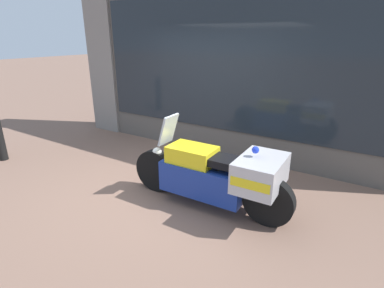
% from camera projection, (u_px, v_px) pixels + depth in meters
% --- Properties ---
extents(ground_plane, '(60.00, 60.00, 0.00)m').
position_uv_depth(ground_plane, '(157.00, 187.00, 4.77)').
color(ground_plane, '#7A5B4C').
extents(shop_building, '(6.83, 0.55, 3.43)m').
position_uv_depth(shop_building, '(200.00, 65.00, 5.97)').
color(shop_building, '#56514C').
rests_on(shop_building, ground).
extents(window_display, '(5.57, 0.30, 1.96)m').
position_uv_depth(window_display, '(231.00, 130.00, 6.07)').
color(window_display, slate).
rests_on(window_display, ground).
extents(paramedic_motorcycle, '(2.43, 0.78, 1.24)m').
position_uv_depth(paramedic_motorcycle, '(218.00, 174.00, 4.02)').
color(paramedic_motorcycle, black).
rests_on(paramedic_motorcycle, ground).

